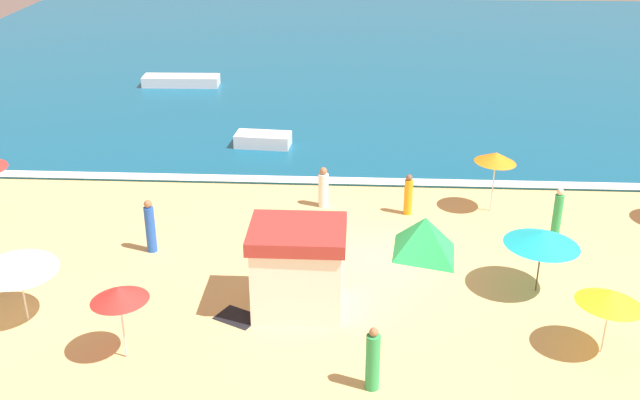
{
  "coord_description": "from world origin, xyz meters",
  "views": [
    {
      "loc": [
        -0.57,
        -22.1,
        12.08
      ],
      "look_at": [
        -1.9,
        2.79,
        0.8
      ],
      "focal_mm": 42.52,
      "sensor_mm": 36.0,
      "label": 1
    }
  ],
  "objects_px": {
    "beachgoer_3": "(150,227)",
    "small_boat_1": "(263,140)",
    "beachgoer_4": "(408,195)",
    "beach_umbrella_1": "(543,238)",
    "beach_umbrella_6": "(611,297)",
    "small_boat_0": "(181,81)",
    "beachgoer_0": "(373,360)",
    "beachgoer_6": "(323,188)",
    "beach_umbrella_5": "(119,294)",
    "beach_umbrella_4": "(496,158)",
    "beach_tent": "(425,236)",
    "lifeguard_cabana": "(298,267)",
    "beach_umbrella_2": "(18,264)",
    "beachgoer_5": "(558,214)"
  },
  "relations": [
    {
      "from": "beachgoer_3",
      "to": "small_boat_1",
      "type": "bearing_deg",
      "value": 75.94
    },
    {
      "from": "beachgoer_3",
      "to": "beachgoer_4",
      "type": "distance_m",
      "value": 9.37
    },
    {
      "from": "beach_umbrella_1",
      "to": "beach_umbrella_6",
      "type": "bearing_deg",
      "value": -70.31
    },
    {
      "from": "small_boat_0",
      "to": "beachgoer_3",
      "type": "bearing_deg",
      "value": -80.25
    },
    {
      "from": "beachgoer_0",
      "to": "beachgoer_6",
      "type": "height_order",
      "value": "beachgoer_0"
    },
    {
      "from": "beach_umbrella_5",
      "to": "beach_umbrella_4",
      "type": "bearing_deg",
      "value": 41.39
    },
    {
      "from": "beachgoer_0",
      "to": "beachgoer_4",
      "type": "height_order",
      "value": "beachgoer_0"
    },
    {
      "from": "beach_umbrella_5",
      "to": "beachgoer_0",
      "type": "distance_m",
      "value": 6.65
    },
    {
      "from": "beachgoer_3",
      "to": "beachgoer_6",
      "type": "xyz_separation_m",
      "value": [
        5.57,
        3.92,
        -0.17
      ]
    },
    {
      "from": "beachgoer_0",
      "to": "small_boat_0",
      "type": "bearing_deg",
      "value": 111.92
    },
    {
      "from": "beach_umbrella_1",
      "to": "beach_tent",
      "type": "xyz_separation_m",
      "value": [
        -3.26,
        2.22,
        -1.13
      ]
    },
    {
      "from": "beach_umbrella_1",
      "to": "beachgoer_4",
      "type": "bearing_deg",
      "value": 124.54
    },
    {
      "from": "lifeguard_cabana",
      "to": "beachgoer_3",
      "type": "bearing_deg",
      "value": 148.13
    },
    {
      "from": "beach_umbrella_6",
      "to": "beachgoer_6",
      "type": "bearing_deg",
      "value": 131.6
    },
    {
      "from": "beach_umbrella_2",
      "to": "beachgoer_3",
      "type": "distance_m",
      "value": 5.06
    },
    {
      "from": "beach_umbrella_1",
      "to": "beach_umbrella_6",
      "type": "height_order",
      "value": "beach_umbrella_1"
    },
    {
      "from": "beach_umbrella_1",
      "to": "beach_umbrella_6",
      "type": "relative_size",
      "value": 1.17
    },
    {
      "from": "lifeguard_cabana",
      "to": "small_boat_1",
      "type": "bearing_deg",
      "value": 101.34
    },
    {
      "from": "beachgoer_3",
      "to": "small_boat_1",
      "type": "xyz_separation_m",
      "value": [
        2.52,
        10.07,
        -0.51
      ]
    },
    {
      "from": "beachgoer_0",
      "to": "small_boat_0",
      "type": "height_order",
      "value": "beachgoer_0"
    },
    {
      "from": "beach_tent",
      "to": "small_boat_1",
      "type": "bearing_deg",
      "value": 124.07
    },
    {
      "from": "beachgoer_4",
      "to": "beach_umbrella_6",
      "type": "bearing_deg",
      "value": -60.47
    },
    {
      "from": "beach_umbrella_2",
      "to": "beachgoer_6",
      "type": "relative_size",
      "value": 1.96
    },
    {
      "from": "beach_umbrella_5",
      "to": "beach_umbrella_6",
      "type": "bearing_deg",
      "value": 4.13
    },
    {
      "from": "lifeguard_cabana",
      "to": "beachgoer_3",
      "type": "distance_m",
      "value": 6.12
    },
    {
      "from": "beach_umbrella_5",
      "to": "beachgoer_5",
      "type": "distance_m",
      "value": 15.13
    },
    {
      "from": "beach_umbrella_2",
      "to": "small_boat_1",
      "type": "xyz_separation_m",
      "value": [
        5.04,
        14.36,
        -1.42
      ]
    },
    {
      "from": "small_boat_0",
      "to": "small_boat_1",
      "type": "xyz_separation_m",
      "value": [
        5.92,
        -9.72,
        0.01
      ]
    },
    {
      "from": "small_boat_0",
      "to": "beach_umbrella_6",
      "type": "bearing_deg",
      "value": -55.74
    },
    {
      "from": "lifeguard_cabana",
      "to": "beach_umbrella_1",
      "type": "xyz_separation_m",
      "value": [
        7.18,
        1.33,
        0.45
      ]
    },
    {
      "from": "beach_umbrella_6",
      "to": "beachgoer_0",
      "type": "distance_m",
      "value": 6.49
    },
    {
      "from": "beach_umbrella_5",
      "to": "small_boat_1",
      "type": "distance_m",
      "value": 16.14
    },
    {
      "from": "beachgoer_6",
      "to": "lifeguard_cabana",
      "type": "bearing_deg",
      "value": -93.07
    },
    {
      "from": "beach_umbrella_5",
      "to": "small_boat_1",
      "type": "height_order",
      "value": "beach_umbrella_5"
    },
    {
      "from": "lifeguard_cabana",
      "to": "beachgoer_0",
      "type": "relative_size",
      "value": 1.55
    },
    {
      "from": "beachgoer_4",
      "to": "beachgoer_5",
      "type": "bearing_deg",
      "value": -17.18
    },
    {
      "from": "beach_umbrella_2",
      "to": "beachgoer_5",
      "type": "distance_m",
      "value": 17.43
    },
    {
      "from": "beachgoer_3",
      "to": "beachgoer_4",
      "type": "relative_size",
      "value": 1.19
    },
    {
      "from": "beach_umbrella_5",
      "to": "beachgoer_3",
      "type": "xyz_separation_m",
      "value": [
        -0.83,
        5.9,
        -1.04
      ]
    },
    {
      "from": "lifeguard_cabana",
      "to": "beachgoer_3",
      "type": "height_order",
      "value": "lifeguard_cabana"
    },
    {
      "from": "beach_tent",
      "to": "beachgoer_5",
      "type": "height_order",
      "value": "beachgoer_5"
    },
    {
      "from": "beach_tent",
      "to": "beachgoer_0",
      "type": "bearing_deg",
      "value": -104.08
    },
    {
      "from": "beach_tent",
      "to": "beachgoer_3",
      "type": "relative_size",
      "value": 1.55
    },
    {
      "from": "beach_umbrella_1",
      "to": "lifeguard_cabana",
      "type": "bearing_deg",
      "value": -169.51
    },
    {
      "from": "lifeguard_cabana",
      "to": "beachgoer_6",
      "type": "distance_m",
      "value": 7.18
    },
    {
      "from": "beach_umbrella_1",
      "to": "beachgoer_5",
      "type": "height_order",
      "value": "beach_umbrella_1"
    },
    {
      "from": "beach_umbrella_6",
      "to": "beach_umbrella_4",
      "type": "bearing_deg",
      "value": 100.4
    },
    {
      "from": "beachgoer_6",
      "to": "small_boat_1",
      "type": "height_order",
      "value": "beachgoer_6"
    },
    {
      "from": "lifeguard_cabana",
      "to": "small_boat_1",
      "type": "xyz_separation_m",
      "value": [
        -2.67,
        13.3,
        -0.94
      ]
    },
    {
      "from": "lifeguard_cabana",
      "to": "beach_tent",
      "type": "distance_m",
      "value": 5.34
    }
  ]
}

